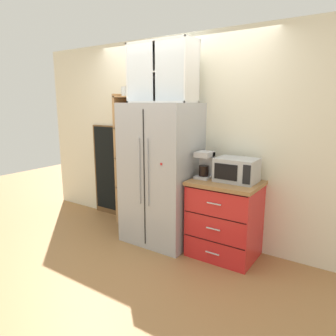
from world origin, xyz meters
The scene contains 13 objects.
ground_plane centered at (0.00, 0.00, 0.00)m, with size 10.52×10.52×0.00m, color #9E7042.
wall_back_cream centered at (0.00, 0.40, 1.27)m, with size 4.84×0.10×2.55m, color silver.
refrigerator centered at (0.00, 0.01, 0.87)m, with size 0.87×0.70×1.73m.
pantry_shelf_column centered at (-0.68, 0.28, 0.97)m, with size 0.44×0.30×1.95m.
counter_cabinet centered at (0.84, 0.07, 0.44)m, with size 0.76×0.60×0.88m.
microwave centered at (0.94, 0.11, 1.01)m, with size 0.44×0.33×0.26m.
coffee_maker centered at (0.57, 0.07, 1.04)m, with size 0.17×0.20×0.31m.
mug_navy centered at (0.84, 0.01, 0.93)m, with size 0.11×0.07×0.09m.
mug_charcoal centered at (0.84, 0.00, 0.92)m, with size 0.12×0.08×0.09m.
bottle_amber centered at (0.84, 0.11, 0.99)m, with size 0.06×0.06×0.25m.
bottle_green centered at (0.84, 0.06, 0.99)m, with size 0.06×0.06×0.26m.
upper_cabinet centered at (0.00, 0.06, 2.08)m, with size 0.83×0.32×0.69m.
chalkboard_menu centered at (-1.22, 0.33, 0.70)m, with size 0.60×0.04×1.39m.
Camera 1 is at (2.16, -3.05, 1.73)m, focal length 33.10 mm.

